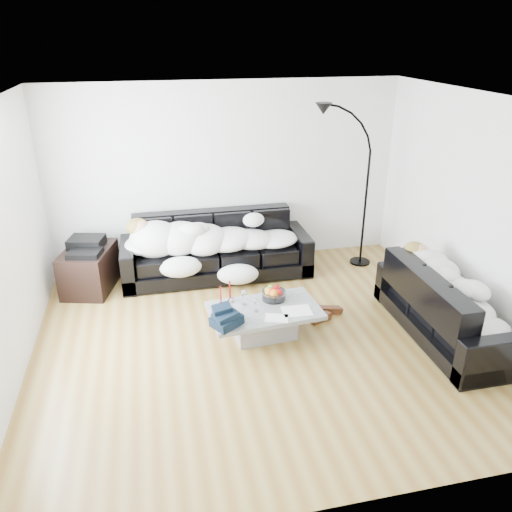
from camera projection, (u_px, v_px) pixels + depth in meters
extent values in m
plane|color=brown|center=(262.00, 339.00, 5.65)|extent=(5.00, 5.00, 0.00)
cube|color=silver|center=(227.00, 175.00, 7.12)|extent=(5.00, 0.02, 2.60)
cube|color=silver|center=(0.00, 254.00, 4.63)|extent=(0.02, 4.50, 2.60)
cube|color=silver|center=(479.00, 215.00, 5.60)|extent=(0.02, 4.50, 2.60)
plane|color=white|center=(263.00, 101.00, 4.58)|extent=(5.00, 5.00, 0.00)
cube|color=black|center=(216.00, 247.00, 6.98)|extent=(2.61, 0.90, 0.85)
cube|color=black|center=(448.00, 304.00, 5.59)|extent=(0.83, 1.94, 0.78)
ellipsoid|color=#0E6867|center=(420.00, 256.00, 5.97)|extent=(0.42, 0.38, 0.20)
cube|color=#939699|center=(264.00, 322.00, 5.64)|extent=(1.28, 0.81, 0.36)
cylinder|color=white|center=(274.00, 293.00, 5.73)|extent=(0.33, 0.33, 0.17)
cylinder|color=white|center=(244.00, 297.00, 5.61)|extent=(0.09, 0.09, 0.18)
cylinder|color=white|center=(232.00, 304.00, 5.49)|extent=(0.08, 0.08, 0.16)
cylinder|color=white|center=(256.00, 305.00, 5.48)|extent=(0.07, 0.07, 0.16)
cylinder|color=maroon|center=(221.00, 296.00, 5.60)|extent=(0.04, 0.04, 0.23)
cylinder|color=maroon|center=(230.00, 291.00, 5.66)|extent=(0.06, 0.06, 0.26)
cube|color=silver|center=(297.00, 311.00, 5.51)|extent=(0.33, 0.26, 0.01)
cube|color=silver|center=(277.00, 318.00, 5.37)|extent=(0.29, 0.25, 0.01)
cube|color=black|center=(90.00, 269.00, 6.64)|extent=(0.77, 0.95, 0.57)
cube|color=black|center=(86.00, 245.00, 6.50)|extent=(0.51, 0.43, 0.13)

